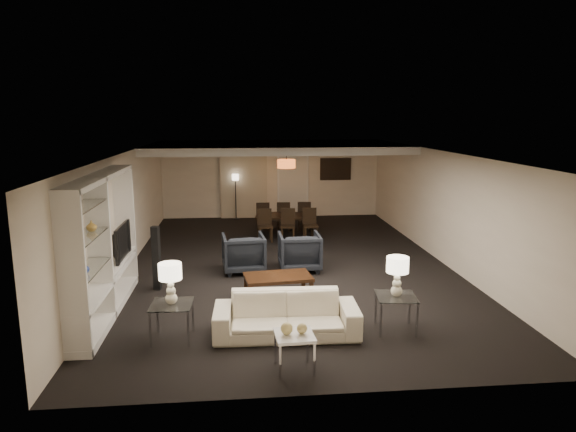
{
  "coord_description": "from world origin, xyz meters",
  "views": [
    {
      "loc": [
        -1.09,
        -11.04,
        3.3
      ],
      "look_at": [
        0.0,
        0.0,
        1.1
      ],
      "focal_mm": 32.0,
      "sensor_mm": 36.0,
      "label": 1
    }
  ],
  "objects_px": {
    "floor_speaker": "(156,258)",
    "table_lamp_left": "(171,284)",
    "side_table_right": "(396,313)",
    "armchair_left": "(244,253)",
    "pendant_light": "(286,164)",
    "marble_table": "(294,352)",
    "dining_table": "(286,225)",
    "chair_nm": "(288,225)",
    "chair_fr": "(304,215)",
    "television": "(117,242)",
    "floor_lamp": "(236,197)",
    "coffee_table": "(278,287)",
    "sofa": "(286,315)",
    "vase_blue": "(83,268)",
    "chair_fm": "(283,216)",
    "table_lamp_right": "(397,277)",
    "armchair_right": "(299,251)",
    "chair_nl": "(265,226)",
    "side_table_left": "(172,322)",
    "chair_nr": "(310,225)",
    "vase_amber": "(91,226)"
  },
  "relations": [
    {
      "from": "chair_fr",
      "to": "floor_lamp",
      "type": "distance_m",
      "value": 2.67
    },
    {
      "from": "sofa",
      "to": "chair_nm",
      "type": "distance_m",
      "value": 5.91
    },
    {
      "from": "armchair_left",
      "to": "marble_table",
      "type": "xyz_separation_m",
      "value": [
        0.6,
        -4.4,
        -0.16
      ]
    },
    {
      "from": "marble_table",
      "to": "dining_table",
      "type": "height_order",
      "value": "dining_table"
    },
    {
      "from": "dining_table",
      "to": "chair_fm",
      "type": "relative_size",
      "value": 1.92
    },
    {
      "from": "armchair_right",
      "to": "floor_speaker",
      "type": "height_order",
      "value": "floor_speaker"
    },
    {
      "from": "pendant_light",
      "to": "chair_fr",
      "type": "height_order",
      "value": "pendant_light"
    },
    {
      "from": "side_table_right",
      "to": "floor_speaker",
      "type": "relative_size",
      "value": 0.49
    },
    {
      "from": "pendant_light",
      "to": "marble_table",
      "type": "height_order",
      "value": "pendant_light"
    },
    {
      "from": "table_lamp_left",
      "to": "chair_fm",
      "type": "distance_m",
      "value": 7.55
    },
    {
      "from": "pendant_light",
      "to": "chair_fm",
      "type": "bearing_deg",
      "value": -142.9
    },
    {
      "from": "pendant_light",
      "to": "dining_table",
      "type": "bearing_deg",
      "value": -97.34
    },
    {
      "from": "floor_speaker",
      "to": "chair_nl",
      "type": "height_order",
      "value": "floor_speaker"
    },
    {
      "from": "television",
      "to": "chair_fr",
      "type": "bearing_deg",
      "value": -37.86
    },
    {
      "from": "marble_table",
      "to": "floor_speaker",
      "type": "relative_size",
      "value": 0.4
    },
    {
      "from": "coffee_table",
      "to": "floor_lamp",
      "type": "height_order",
      "value": "floor_lamp"
    },
    {
      "from": "coffee_table",
      "to": "vase_amber",
      "type": "relative_size",
      "value": 7.31
    },
    {
      "from": "armchair_left",
      "to": "chair_nm",
      "type": "xyz_separation_m",
      "value": [
        1.2,
        2.58,
        0.02
      ]
    },
    {
      "from": "chair_fr",
      "to": "television",
      "type": "bearing_deg",
      "value": 58.08
    },
    {
      "from": "sofa",
      "to": "chair_fm",
      "type": "relative_size",
      "value": 2.56
    },
    {
      "from": "armchair_right",
      "to": "television",
      "type": "bearing_deg",
      "value": 21.02
    },
    {
      "from": "table_lamp_left",
      "to": "vase_amber",
      "type": "xyz_separation_m",
      "value": [
        -1.21,
        0.55,
        0.77
      ]
    },
    {
      "from": "side_table_right",
      "to": "chair_nm",
      "type": "relative_size",
      "value": 0.7
    },
    {
      "from": "armchair_right",
      "to": "chair_nl",
      "type": "distance_m",
      "value": 2.65
    },
    {
      "from": "vase_blue",
      "to": "chair_fr",
      "type": "distance_m",
      "value": 8.32
    },
    {
      "from": "vase_blue",
      "to": "floor_speaker",
      "type": "distance_m",
      "value": 2.47
    },
    {
      "from": "armchair_right",
      "to": "chair_nl",
      "type": "relative_size",
      "value": 1.05
    },
    {
      "from": "marble_table",
      "to": "floor_lamp",
      "type": "distance_m",
      "value": 10.09
    },
    {
      "from": "pendant_light",
      "to": "armchair_right",
      "type": "distance_m",
      "value": 4.23
    },
    {
      "from": "chair_fr",
      "to": "floor_lamp",
      "type": "height_order",
      "value": "floor_lamp"
    },
    {
      "from": "chair_fm",
      "to": "table_lamp_right",
      "type": "bearing_deg",
      "value": 103.77
    },
    {
      "from": "television",
      "to": "floor_lamp",
      "type": "xyz_separation_m",
      "value": [
        2.12,
        7.03,
        -0.33
      ]
    },
    {
      "from": "coffee_table",
      "to": "chair_fm",
      "type": "relative_size",
      "value": 1.41
    },
    {
      "from": "coffee_table",
      "to": "chair_nm",
      "type": "height_order",
      "value": "chair_nm"
    },
    {
      "from": "pendant_light",
      "to": "side_table_left",
      "type": "height_order",
      "value": "pendant_light"
    },
    {
      "from": "sofa",
      "to": "armchair_left",
      "type": "height_order",
      "value": "armchair_left"
    },
    {
      "from": "armchair_right",
      "to": "chair_nr",
      "type": "relative_size",
      "value": 1.05
    },
    {
      "from": "television",
      "to": "chair_nl",
      "type": "xyz_separation_m",
      "value": [
        2.89,
        3.96,
        -0.63
      ]
    },
    {
      "from": "chair_fr",
      "to": "chair_nm",
      "type": "bearing_deg",
      "value": 71.17
    },
    {
      "from": "armchair_left",
      "to": "side_table_right",
      "type": "distance_m",
      "value": 4.02
    },
    {
      "from": "floor_speaker",
      "to": "table_lamp_left",
      "type": "bearing_deg",
      "value": -65.47
    },
    {
      "from": "television",
      "to": "dining_table",
      "type": "bearing_deg",
      "value": -37.12
    },
    {
      "from": "side_table_right",
      "to": "floor_lamp",
      "type": "distance_m",
      "value": 9.29
    },
    {
      "from": "side_table_left",
      "to": "chair_nr",
      "type": "height_order",
      "value": "chair_nr"
    },
    {
      "from": "side_table_right",
      "to": "armchair_left",
      "type": "bearing_deg",
      "value": 124.88
    },
    {
      "from": "sofa",
      "to": "chair_nl",
      "type": "bearing_deg",
      "value": 91.92
    },
    {
      "from": "chair_nm",
      "to": "chair_fr",
      "type": "distance_m",
      "value": 1.43
    },
    {
      "from": "side_table_right",
      "to": "marble_table",
      "type": "bearing_deg",
      "value": -147.09
    },
    {
      "from": "armchair_left",
      "to": "vase_amber",
      "type": "xyz_separation_m",
      "value": [
        -2.31,
        -2.75,
        1.24
      ]
    },
    {
      "from": "coffee_table",
      "to": "marble_table",
      "type": "distance_m",
      "value": 2.7
    }
  ]
}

